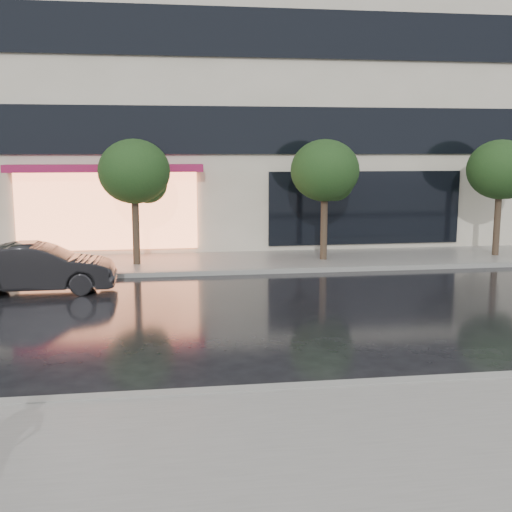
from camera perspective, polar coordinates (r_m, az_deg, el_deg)
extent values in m
plane|color=black|center=(10.97, 3.59, -10.15)|extent=(120.00, 120.00, 0.00)
cube|color=slate|center=(8.05, 8.57, -17.40)|extent=(60.00, 4.50, 0.12)
cube|color=slate|center=(20.78, -2.21, -0.53)|extent=(60.00, 3.50, 0.12)
cube|color=gray|center=(10.03, 4.79, -11.67)|extent=(60.00, 0.25, 0.14)
cube|color=gray|center=(19.07, -1.65, -1.41)|extent=(60.00, 0.25, 0.14)
cube|color=beige|center=(28.68, -4.09, 20.18)|extent=(30.00, 12.00, 18.00)
cube|color=black|center=(22.15, -2.76, 11.10)|extent=(28.00, 0.12, 1.60)
cube|color=black|center=(22.47, -2.83, 19.28)|extent=(28.00, 0.12, 1.60)
cube|color=#FF8C59|center=(22.20, -13.05, 3.88)|extent=(6.00, 0.10, 2.60)
cube|color=maroon|center=(21.78, -13.27, 7.60)|extent=(6.40, 0.70, 0.25)
cube|color=black|center=(23.27, 9.68, 4.24)|extent=(7.00, 0.10, 2.60)
cylinder|color=#33261C|center=(20.28, -10.62, 2.03)|extent=(0.22, 0.22, 2.20)
ellipsoid|color=black|center=(20.13, -10.78, 7.40)|extent=(2.20, 2.20, 1.98)
sphere|color=black|center=(20.33, -9.59, 6.33)|extent=(1.20, 1.20, 1.20)
cylinder|color=#33261C|center=(20.91, 6.05, 2.36)|extent=(0.22, 0.22, 2.20)
ellipsoid|color=black|center=(20.76, 6.14, 7.57)|extent=(2.20, 2.20, 1.98)
sphere|color=black|center=(21.07, 7.05, 6.50)|extent=(1.20, 1.20, 1.20)
cylinder|color=#33261C|center=(23.13, 20.62, 2.49)|extent=(0.22, 0.22, 2.20)
ellipsoid|color=black|center=(23.00, 20.90, 7.19)|extent=(2.20, 2.20, 1.98)
sphere|color=black|center=(23.38, 21.46, 6.21)|extent=(1.20, 1.20, 1.20)
imported|color=black|center=(17.50, -18.73, -1.02)|extent=(3.89, 1.38, 1.28)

